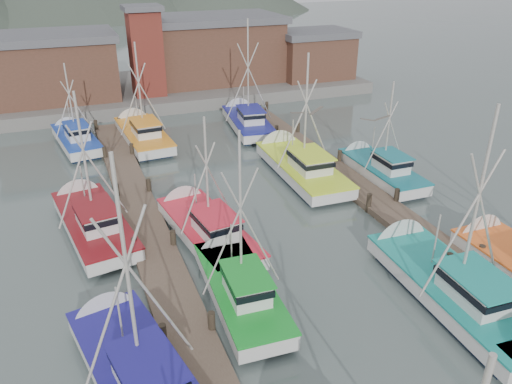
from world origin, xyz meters
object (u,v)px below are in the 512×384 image
object	(u,v)px
boat_8	(204,227)
boat_12	(142,133)
boat_4	(238,285)
lookout_tower	(146,50)

from	to	relation	value
boat_8	boat_12	distance (m)	16.95
boat_4	boat_8	xyz separation A→B (m)	(0.05, 5.64, -0.00)
boat_4	boat_8	size ratio (longest dim) A/B	0.95
boat_8	boat_4	bearing A→B (deg)	-98.16
lookout_tower	boat_8	distance (m)	27.85
lookout_tower	boat_12	size ratio (longest dim) A/B	0.87
boat_4	boat_8	bearing A→B (deg)	92.37
lookout_tower	boat_4	distance (m)	33.41
lookout_tower	boat_4	world-z (taller)	lookout_tower
lookout_tower	boat_8	world-z (taller)	lookout_tower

